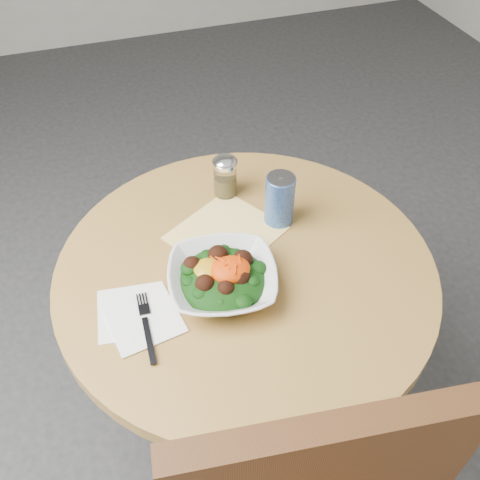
{
  "coord_description": "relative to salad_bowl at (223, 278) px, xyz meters",
  "views": [
    {
      "loc": [
        -0.28,
        -0.8,
        1.68
      ],
      "look_at": [
        -0.01,
        0.03,
        0.81
      ],
      "focal_mm": 40.0,
      "sensor_mm": 36.0,
      "label": 1
    }
  ],
  "objects": [
    {
      "name": "paper_napkins",
      "position": [
        -0.2,
        -0.02,
        -0.03
      ],
      "size": [
        0.19,
        0.2,
        0.0
      ],
      "color": "white",
      "rests_on": "table"
    },
    {
      "name": "cloth_napkin",
      "position": [
        0.06,
        0.17,
        -0.03
      ],
      "size": [
        0.32,
        0.31,
        0.0
      ],
      "primitive_type": "cube",
      "rotation": [
        0.0,
        0.0,
        0.53
      ],
      "color": "yellow",
      "rests_on": "table"
    },
    {
      "name": "salad_bowl",
      "position": [
        0.0,
        0.0,
        0.0
      ],
      "size": [
        0.29,
        0.29,
        0.09
      ],
      "color": "white",
      "rests_on": "table"
    },
    {
      "name": "beverage_can",
      "position": [
        0.2,
        0.17,
        0.04
      ],
      "size": [
        0.07,
        0.07,
        0.14
      ],
      "color": "navy",
      "rests_on": "table"
    },
    {
      "name": "fork",
      "position": [
        -0.19,
        -0.05,
        -0.03
      ],
      "size": [
        0.03,
        0.19,
        0.0
      ],
      "color": "black",
      "rests_on": "table"
    },
    {
      "name": "table",
      "position": [
        0.07,
        0.05,
        -0.23
      ],
      "size": [
        0.9,
        0.9,
        0.75
      ],
      "color": "black",
      "rests_on": "ground"
    },
    {
      "name": "spice_shaker",
      "position": [
        0.11,
        0.32,
        0.02
      ],
      "size": [
        0.07,
        0.07,
        0.12
      ],
      "color": "silver",
      "rests_on": "table"
    },
    {
      "name": "ground",
      "position": [
        0.07,
        0.05,
        -0.78
      ],
      "size": [
        6.0,
        6.0,
        0.0
      ],
      "primitive_type": "plane",
      "color": "#2C2C2E",
      "rests_on": "ground"
    }
  ]
}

